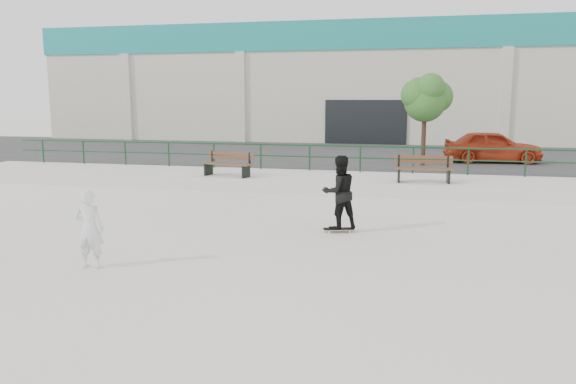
% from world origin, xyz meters
% --- Properties ---
extents(ground, '(120.00, 120.00, 0.00)m').
position_xyz_m(ground, '(0.00, 0.00, 0.00)').
color(ground, beige).
rests_on(ground, ground).
extents(ledge, '(30.00, 3.00, 0.50)m').
position_xyz_m(ledge, '(0.00, 9.50, 0.25)').
color(ledge, silver).
rests_on(ledge, ground).
extents(parking_strip, '(60.00, 14.00, 0.50)m').
position_xyz_m(parking_strip, '(0.00, 18.00, 0.25)').
color(parking_strip, '#303030').
rests_on(parking_strip, ground).
extents(railing, '(28.00, 0.06, 1.03)m').
position_xyz_m(railing, '(-0.00, 10.80, 1.24)').
color(railing, '#163E22').
rests_on(railing, ledge).
extents(commercial_building, '(44.20, 16.33, 8.00)m').
position_xyz_m(commercial_building, '(-0.00, 31.99, 4.58)').
color(commercial_building, beige).
rests_on(commercial_building, ground).
extents(bench_left, '(1.99, 0.94, 0.88)m').
position_xyz_m(bench_left, '(-3.63, 8.57, 0.94)').
color(bench_left, brown).
rests_on(bench_left, ledge).
extents(bench_right, '(2.02, 0.71, 0.91)m').
position_xyz_m(bench_right, '(3.37, 8.63, 0.95)').
color(bench_right, brown).
rests_on(bench_right, ledge).
extents(tree, '(2.17, 1.93, 3.85)m').
position_xyz_m(tree, '(3.41, 13.61, 3.39)').
color(tree, '#462D23').
rests_on(tree, parking_strip).
extents(red_car, '(4.28, 1.98, 1.42)m').
position_xyz_m(red_car, '(6.40, 15.40, 1.21)').
color(red_car, '#B03115').
rests_on(red_car, parking_strip).
extents(skateboard, '(0.80, 0.42, 0.09)m').
position_xyz_m(skateboard, '(1.26, 2.91, 0.07)').
color(skateboard, black).
rests_on(skateboard, ground).
extents(standing_skater, '(1.14, 1.07, 1.85)m').
position_xyz_m(standing_skater, '(1.26, 2.91, 1.02)').
color(standing_skater, black).
rests_on(standing_skater, skateboard).
extents(seated_skater, '(0.62, 0.44, 1.59)m').
position_xyz_m(seated_skater, '(-3.16, -1.21, 0.80)').
color(seated_skater, white).
rests_on(seated_skater, ground).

